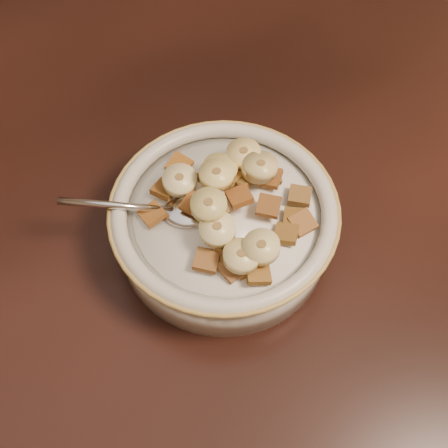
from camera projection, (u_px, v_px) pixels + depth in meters
floor at (110, 413)px, 1.24m from camera, size 4.00×4.50×0.10m
cereal_bowl at (224, 228)px, 0.52m from camera, size 0.20×0.20×0.05m
milk at (224, 214)px, 0.50m from camera, size 0.16×0.16×0.00m
spoon at (189, 211)px, 0.50m from camera, size 0.06×0.06×0.01m
cereal_square_0 at (152, 214)px, 0.50m from camera, size 0.02×0.02×0.01m
cereal_square_1 at (286, 234)px, 0.48m from camera, size 0.03×0.03×0.01m
cereal_square_2 at (258, 273)px, 0.46m from camera, size 0.03×0.03×0.01m
cereal_square_3 at (210, 177)px, 0.50m from camera, size 0.02×0.02×0.01m
cereal_square_4 at (239, 197)px, 0.49m from camera, size 0.02×0.03×0.01m
cereal_square_5 at (207, 261)px, 0.47m from camera, size 0.03×0.03×0.01m
cereal_square_6 at (231, 249)px, 0.47m from camera, size 0.03×0.03×0.01m
cereal_square_7 at (165, 189)px, 0.51m from camera, size 0.03×0.03×0.01m
cereal_square_8 at (303, 223)px, 0.49m from camera, size 0.02×0.02×0.01m
cereal_square_9 at (246, 265)px, 0.47m from camera, size 0.03×0.02×0.01m
cereal_square_10 at (179, 165)px, 0.53m from camera, size 0.03×0.03×0.01m
cereal_square_11 at (270, 177)px, 0.51m from camera, size 0.03×0.03×0.01m
cereal_square_12 at (242, 176)px, 0.51m from camera, size 0.03×0.03×0.01m
cereal_square_13 at (269, 206)px, 0.49m from camera, size 0.03×0.03×0.01m
cereal_square_14 at (254, 257)px, 0.47m from camera, size 0.03×0.03×0.01m
cereal_square_15 at (194, 204)px, 0.49m from camera, size 0.03×0.03×0.01m
cereal_square_16 at (232, 173)px, 0.51m from camera, size 0.02×0.02×0.01m
cereal_square_17 at (234, 252)px, 0.47m from camera, size 0.03×0.03×0.01m
cereal_square_18 at (215, 206)px, 0.48m from camera, size 0.03×0.03×0.01m
cereal_square_19 at (300, 196)px, 0.50m from camera, size 0.03×0.03×0.01m
cereal_square_20 at (232, 268)px, 0.47m from camera, size 0.02×0.02×0.01m
cereal_square_21 at (295, 219)px, 0.49m from camera, size 0.03×0.03×0.01m
cereal_square_22 at (244, 177)px, 0.51m from camera, size 0.02×0.02×0.01m
cereal_square_23 at (269, 175)px, 0.51m from camera, size 0.03×0.03×0.01m
banana_slice_0 at (258, 169)px, 0.51m from camera, size 0.04×0.04×0.02m
banana_slice_1 at (242, 256)px, 0.46m from camera, size 0.04×0.04×0.01m
banana_slice_2 at (261, 247)px, 0.46m from camera, size 0.04×0.04×0.01m
banana_slice_3 at (217, 229)px, 0.47m from camera, size 0.04×0.04×0.01m
banana_slice_4 at (209, 205)px, 0.47m from camera, size 0.04×0.04×0.01m
banana_slice_5 at (244, 154)px, 0.51m from camera, size 0.04×0.04×0.01m
banana_slice_6 at (180, 180)px, 0.50m from camera, size 0.04×0.04×0.01m
banana_slice_7 at (217, 174)px, 0.49m from camera, size 0.04×0.04×0.01m
banana_slice_8 at (261, 166)px, 0.50m from camera, size 0.04×0.04×0.01m
banana_slice_9 at (220, 169)px, 0.50m from camera, size 0.04×0.04×0.02m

